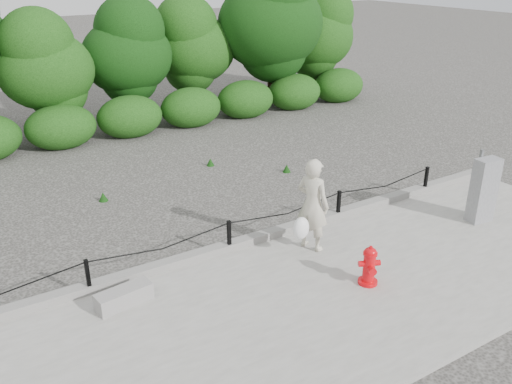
{
  "coord_description": "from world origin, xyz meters",
  "views": [
    {
      "loc": [
        -4.07,
        -7.43,
        4.92
      ],
      "look_at": [
        0.68,
        0.2,
        1.0
      ],
      "focal_mm": 38.0,
      "sensor_mm": 36.0,
      "label": 1
    }
  ],
  "objects_px": {
    "fire_hydrant": "(369,266)",
    "pedestrian": "(312,206)",
    "concrete_block": "(124,297)",
    "utility_cabinet": "(483,190)"
  },
  "relations": [
    {
      "from": "utility_cabinet",
      "to": "fire_hydrant",
      "type": "bearing_deg",
      "value": -164.82
    },
    {
      "from": "pedestrian",
      "to": "concrete_block",
      "type": "xyz_separation_m",
      "value": [
        -3.43,
        0.09,
        -0.7
      ]
    },
    {
      "from": "pedestrian",
      "to": "utility_cabinet",
      "type": "height_order",
      "value": "pedestrian"
    },
    {
      "from": "pedestrian",
      "to": "utility_cabinet",
      "type": "distance_m",
      "value": 3.64
    },
    {
      "from": "fire_hydrant",
      "to": "pedestrian",
      "type": "bearing_deg",
      "value": 118.08
    },
    {
      "from": "concrete_block",
      "to": "utility_cabinet",
      "type": "bearing_deg",
      "value": -7.94
    },
    {
      "from": "fire_hydrant",
      "to": "pedestrian",
      "type": "distance_m",
      "value": 1.51
    },
    {
      "from": "fire_hydrant",
      "to": "pedestrian",
      "type": "relative_size",
      "value": 0.4
    },
    {
      "from": "utility_cabinet",
      "to": "pedestrian",
      "type": "bearing_deg",
      "value": 172.29
    },
    {
      "from": "concrete_block",
      "to": "utility_cabinet",
      "type": "relative_size",
      "value": 0.59
    }
  ]
}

